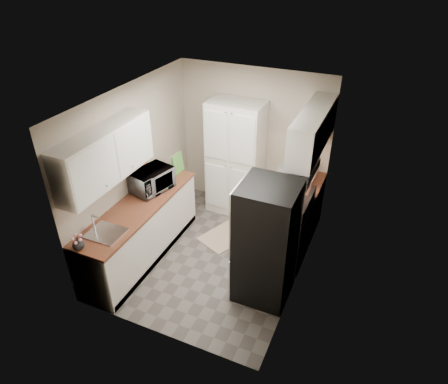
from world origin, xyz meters
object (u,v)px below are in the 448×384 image
object	(u,v)px
pantry_cabinet	(235,159)
electric_range	(284,231)
microwave	(152,180)
toaster_oven	(305,175)
wine_bottle	(160,171)
refrigerator	(266,243)

from	to	relation	value
pantry_cabinet	electric_range	distance (m)	1.58
pantry_cabinet	microwave	world-z (taller)	pantry_cabinet
electric_range	microwave	size ratio (longest dim) A/B	1.86
electric_range	toaster_oven	xyz separation A→B (m)	(0.05, 0.82, 0.55)
wine_bottle	toaster_oven	distance (m)	2.28
refrigerator	wine_bottle	bearing A→B (deg)	159.70
microwave	wine_bottle	bearing A→B (deg)	24.75
pantry_cabinet	microwave	bearing A→B (deg)	-122.24
pantry_cabinet	toaster_oven	distance (m)	1.23
electric_range	refrigerator	size ratio (longest dim) A/B	0.66
electric_range	wine_bottle	xyz separation A→B (m)	(-2.05, -0.05, 0.58)
electric_range	pantry_cabinet	bearing A→B (deg)	141.78
refrigerator	toaster_oven	distance (m)	1.63
wine_bottle	toaster_oven	xyz separation A→B (m)	(2.10, 0.87, -0.03)
microwave	toaster_oven	size ratio (longest dim) A/B	1.65
refrigerator	microwave	world-z (taller)	refrigerator
refrigerator	microwave	distance (m)	2.02
refrigerator	toaster_oven	world-z (taller)	refrigerator
pantry_cabinet	electric_range	size ratio (longest dim) A/B	1.77
pantry_cabinet	wine_bottle	size ratio (longest dim) A/B	7.23
pantry_cabinet	refrigerator	xyz separation A→B (m)	(1.14, -1.73, -0.15)
electric_range	toaster_oven	distance (m)	0.99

